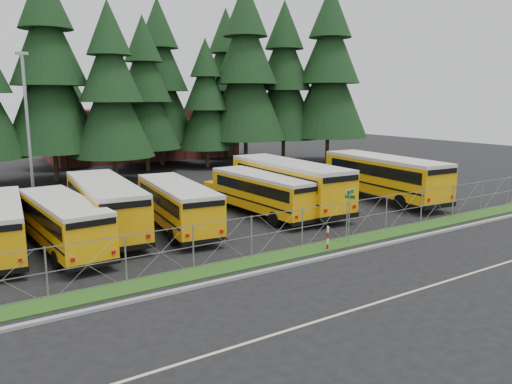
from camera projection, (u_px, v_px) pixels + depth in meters
ground at (305, 239)px, 26.40m from camera, size 120.00×120.00×0.00m
curb at (346, 253)px, 23.83m from camera, size 50.00×0.25×0.12m
grass_verge at (326, 246)px, 24.99m from camera, size 50.00×1.40×0.06m
road_lane_line at (431, 286)px, 19.80m from camera, size 50.00×0.12×0.01m
chainlink_fence at (318, 225)px, 25.39m from camera, size 44.00×0.10×2.00m
brick_building at (143, 133)px, 62.03m from camera, size 22.00×10.00×6.00m
bus_1 at (62, 224)px, 24.25m from camera, size 2.91×10.08×2.61m
bus_2 at (104, 207)px, 27.20m from camera, size 3.66×11.50×2.97m
bus_3 at (175, 206)px, 28.13m from camera, size 3.62×10.46×2.68m
bus_5 at (260, 194)px, 31.57m from camera, size 2.77×10.29×2.68m
bus_6 at (285, 185)px, 33.28m from camera, size 3.44×12.44×3.23m
bus_east at (380, 178)px, 36.33m from camera, size 3.91×12.44×3.21m
street_sign at (350, 205)px, 25.27m from camera, size 0.79×0.52×2.81m
striped_bollard at (328, 238)px, 24.39m from camera, size 0.11×0.11×1.20m
light_standard at (28, 128)px, 31.45m from camera, size 0.70×0.35×10.14m
conifer_3 at (49, 75)px, 42.81m from camera, size 8.39×8.39×18.56m
conifer_4 at (111, 93)px, 42.81m from camera, size 7.01×7.01×15.50m
conifer_5 at (145, 94)px, 49.95m from camera, size 6.97×6.97×15.42m
conifer_6 at (206, 104)px, 52.64m from camera, size 6.11×6.11×13.52m
conifer_7 at (246, 75)px, 53.52m from camera, size 8.82×8.82×19.51m
conifer_8 at (284, 83)px, 57.15m from camera, size 8.21×8.21×18.16m
conifer_9 at (329, 75)px, 56.42m from camera, size 8.97×8.97×19.83m
conifer_11 at (58, 94)px, 51.48m from camera, size 6.99×6.99×15.46m
conifer_12 at (159, 83)px, 54.04m from camera, size 8.08×8.08×17.87m
conifer_13 at (226, 84)px, 61.64m from camera, size 8.17×8.17×18.08m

